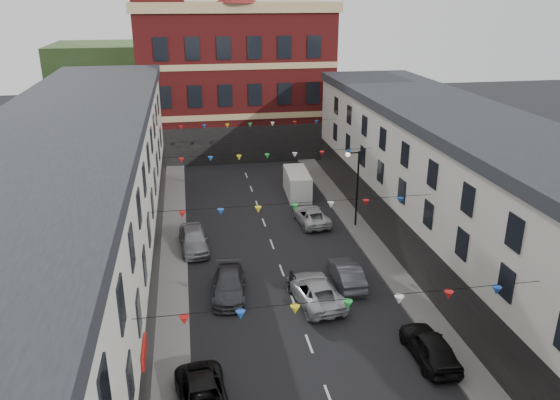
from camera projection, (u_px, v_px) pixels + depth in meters
ground at (309, 344)px, 27.88m from camera, size 160.00×160.00×0.00m
pavement_left at (172, 334)px, 28.59m from camera, size 1.80×64.00×0.15m
pavement_right at (420, 309)px, 30.81m from camera, size 1.80×64.00×0.15m
terrace_left at (56, 259)px, 25.01m from camera, size 8.40×56.00×10.70m
terrace_right at (523, 233)px, 28.97m from camera, size 8.40×56.00×9.70m
civic_building at (234, 77)px, 59.94m from camera, size 20.60×13.30×18.50m
clock_tower at (159, 13)px, 53.61m from camera, size 5.60×5.60×30.00m
distant_hill at (194, 76)px, 82.56m from camera, size 40.00×14.00×10.00m
street_lamp at (355, 179)px, 40.44m from camera, size 1.10×0.36×6.00m
car_left_c at (203, 399)px, 23.17m from camera, size 2.57×4.83×1.29m
car_left_d at (229, 285)px, 32.11m from camera, size 2.38×4.86×1.36m
car_left_e at (194, 239)px, 37.86m from camera, size 2.20×4.77×1.59m
car_right_d at (430, 346)px, 26.46m from camera, size 1.78×4.32×1.47m
car_right_e at (346, 273)px, 33.41m from camera, size 1.54×4.30×1.41m
car_right_f at (311, 215)px, 42.32m from camera, size 2.52×4.80×1.29m
moving_car at (315, 291)px, 31.48m from camera, size 3.01×5.36×1.42m
white_van at (297, 183)px, 48.04m from camera, size 2.15×5.02×2.18m
pedestrian at (292, 282)px, 32.25m from camera, size 0.65×0.53×1.55m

